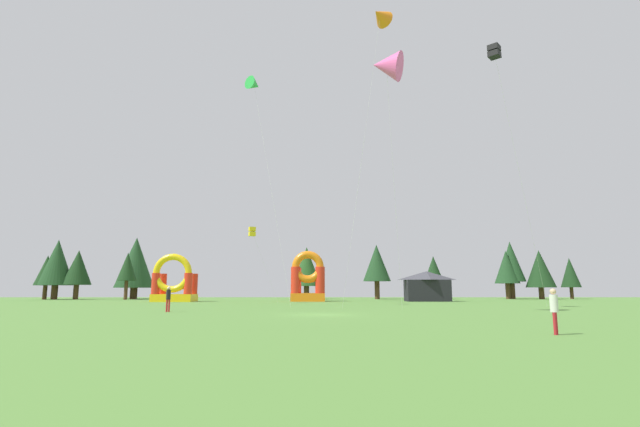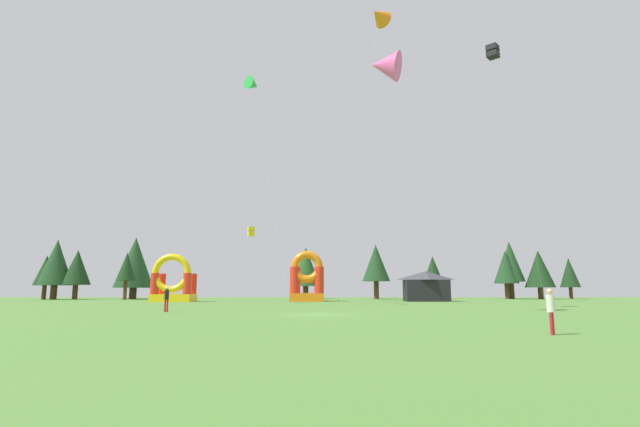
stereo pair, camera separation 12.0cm
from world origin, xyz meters
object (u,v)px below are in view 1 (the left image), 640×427
object	(u,v)px
kite_yellow_box	(251,232)
inflatable_orange_dome	(307,282)
kite_black_box	(493,52)
inflatable_blue_arch	(173,285)
person_left_edge	(553,307)
person_far_side	(167,297)
kite_pink_delta	(386,66)
festival_tent	(426,286)
kite_orange_delta	(379,16)
kite_green_delta	(253,85)

from	to	relation	value
kite_yellow_box	inflatable_orange_dome	xyz separation A→B (m)	(6.07, 8.87, -5.52)
kite_black_box	inflatable_blue_arch	size ratio (longest dim) A/B	3.65
person_left_edge	inflatable_blue_arch	distance (m)	49.87
inflatable_orange_dome	person_far_side	bearing A→B (deg)	-108.35
kite_pink_delta	person_far_side	xyz separation A→B (m)	(-15.50, 1.61, -16.55)
inflatable_blue_arch	festival_tent	world-z (taller)	inflatable_blue_arch
person_left_edge	festival_tent	size ratio (longest dim) A/B	0.30
kite_orange_delta	inflatable_blue_arch	size ratio (longest dim) A/B	4.27
kite_yellow_box	person_far_side	bearing A→B (deg)	-99.33
person_left_edge	kite_orange_delta	bearing A→B (deg)	47.07
kite_pink_delta	person_far_side	world-z (taller)	kite_pink_delta
kite_green_delta	person_far_side	distance (m)	23.48
kite_pink_delta	inflatable_orange_dome	xyz separation A→B (m)	(-6.37, 29.16, -15.20)
inflatable_orange_dome	festival_tent	distance (m)	15.32
inflatable_blue_arch	kite_orange_delta	bearing A→B (deg)	-44.18
kite_orange_delta	kite_black_box	size ratio (longest dim) A/B	1.17
person_left_edge	festival_tent	distance (m)	44.26
kite_pink_delta	inflatable_blue_arch	distance (m)	39.00
kite_orange_delta	kite_yellow_box	world-z (taller)	kite_orange_delta
person_far_side	inflatable_orange_dome	distance (m)	29.06
person_left_edge	inflatable_blue_arch	size ratio (longest dim) A/B	0.27
kite_black_box	kite_green_delta	bearing A→B (deg)	159.90
kite_green_delta	person_far_side	size ratio (longest dim) A/B	12.64
kite_green_delta	person_far_side	xyz separation A→B (m)	(-4.12, -10.49, -20.59)
inflatable_blue_arch	festival_tent	size ratio (longest dim) A/B	1.08
kite_orange_delta	inflatable_orange_dome	bearing A→B (deg)	105.12
kite_pink_delta	person_left_edge	world-z (taller)	kite_pink_delta
kite_black_box	inflatable_blue_arch	world-z (taller)	kite_black_box
kite_yellow_box	festival_tent	world-z (taller)	kite_yellow_box
kite_pink_delta	festival_tent	xyz separation A→B (m)	(8.95, 29.11, -15.69)
kite_black_box	festival_tent	size ratio (longest dim) A/B	3.94
person_left_edge	inflatable_orange_dome	size ratio (longest dim) A/B	0.25
kite_orange_delta	kite_yellow_box	bearing A→B (deg)	129.00
kite_green_delta	kite_yellow_box	size ratio (longest dim) A/B	2.65
kite_orange_delta	festival_tent	bearing A→B (deg)	70.49
person_left_edge	inflatable_blue_arch	bearing A→B (deg)	69.80
festival_tent	inflatable_orange_dome	bearing A→B (deg)	179.79
person_left_edge	inflatable_orange_dome	xyz separation A→B (m)	(-9.92, 43.97, 1.44)
kite_green_delta	kite_pink_delta	bearing A→B (deg)	-46.77
person_far_side	festival_tent	size ratio (longest dim) A/B	0.32
kite_green_delta	inflatable_blue_arch	world-z (taller)	kite_green_delta
kite_green_delta	inflatable_blue_arch	distance (m)	27.41
kite_pink_delta	kite_green_delta	size ratio (longest dim) A/B	0.84
kite_green_delta	person_far_side	bearing A→B (deg)	-111.46
kite_pink_delta	kite_black_box	world-z (taller)	kite_black_box
kite_orange_delta	kite_green_delta	bearing A→B (deg)	147.25
kite_pink_delta	kite_green_delta	xyz separation A→B (m)	(-11.38, 12.11, 4.05)
kite_black_box	kite_yellow_box	bearing A→B (deg)	144.28
person_far_side	festival_tent	distance (m)	36.81
inflatable_blue_arch	kite_green_delta	bearing A→B (deg)	-52.38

